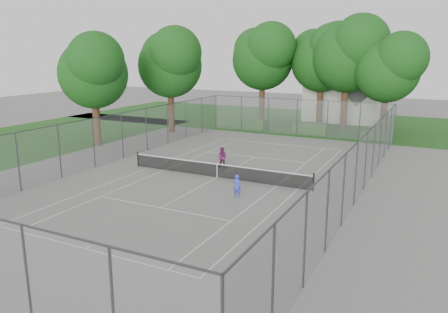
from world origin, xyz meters
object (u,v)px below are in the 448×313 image
at_px(tennis_net, 217,170).
at_px(girl_player, 237,186).
at_px(woman_player, 222,158).
at_px(house, 345,85).

bearing_deg(tennis_net, girl_player, -46.64).
distance_m(tennis_net, girl_player, 4.10).
height_order(tennis_net, woman_player, woman_player).
xyz_separation_m(tennis_net, girl_player, (2.82, -2.98, 0.14)).
bearing_deg(house, tennis_net, -94.15).
height_order(house, girl_player, house).
xyz_separation_m(girl_player, woman_player, (-3.60, 5.30, 0.10)).
bearing_deg(woman_player, girl_player, -58.50).
bearing_deg(house, woman_player, -96.21).
bearing_deg(tennis_net, woman_player, 108.70).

